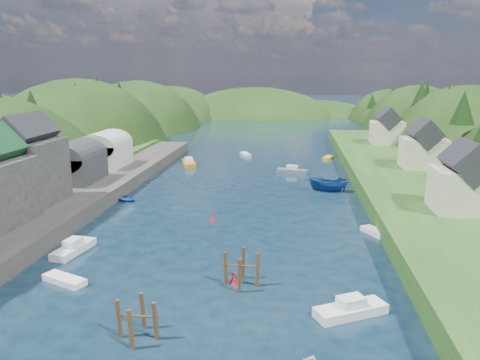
# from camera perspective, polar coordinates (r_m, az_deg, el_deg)

# --- Properties ---
(ground) EXTENTS (600.00, 600.00, 0.00)m
(ground) POSITION_cam_1_polar(r_m,az_deg,el_deg) (85.67, 1.69, 0.70)
(ground) COLOR black
(ground) RESTS_ON ground
(hillside_left) EXTENTS (44.00, 245.56, 52.00)m
(hillside_left) POSITION_cam_1_polar(r_m,az_deg,el_deg) (123.11, -18.61, -0.00)
(hillside_left) COLOR black
(hillside_left) RESTS_ON ground
(hillside_right) EXTENTS (36.00, 245.56, 48.00)m
(hillside_right) POSITION_cam_1_polar(r_m,az_deg,el_deg) (117.66, 25.21, -0.85)
(hillside_right) COLOR black
(hillside_right) RESTS_ON ground
(far_hills) EXTENTS (103.00, 68.00, 44.00)m
(far_hills) POSITION_cam_1_polar(r_m,az_deg,el_deg) (209.51, 4.95, 5.02)
(far_hills) COLOR black
(far_hills) RESTS_ON ground
(hill_trees) EXTENTS (92.30, 146.77, 11.86)m
(hill_trees) POSITION_cam_1_polar(r_m,az_deg,el_deg) (97.83, 2.80, 8.79)
(hill_trees) COLOR black
(hill_trees) RESTS_ON ground
(quay_left) EXTENTS (12.00, 110.00, 2.00)m
(quay_left) POSITION_cam_1_polar(r_m,az_deg,el_deg) (64.17, -22.75, -3.66)
(quay_left) COLOR #2D2B28
(quay_left) RESTS_ON ground
(boat_sheds) EXTENTS (7.00, 21.00, 7.50)m
(boat_sheds) POSITION_cam_1_polar(r_m,az_deg,el_deg) (80.66, -17.76, 3.12)
(boat_sheds) COLOR #2D2D30
(boat_sheds) RESTS_ON quay_left
(terrace_right) EXTENTS (16.00, 120.00, 2.40)m
(terrace_right) POSITION_cam_1_polar(r_m,az_deg,el_deg) (77.45, 19.79, -0.51)
(terrace_right) COLOR #234719
(terrace_right) RESTS_ON ground
(right_bank_cottages) EXTENTS (9.00, 59.24, 8.41)m
(right_bank_cottages) POSITION_cam_1_polar(r_m,az_deg,el_deg) (85.26, 20.76, 3.79)
(right_bank_cottages) COLOR beige
(right_bank_cottages) RESTS_ON terrace_right
(piling_cluster_near) EXTENTS (3.14, 2.94, 3.47)m
(piling_cluster_near) POSITION_cam_1_polar(r_m,az_deg,el_deg) (34.96, -12.39, -16.69)
(piling_cluster_near) COLOR #382314
(piling_cluster_near) RESTS_ON ground
(piling_cluster_far) EXTENTS (3.35, 3.11, 3.64)m
(piling_cluster_far) POSITION_cam_1_polar(r_m,az_deg,el_deg) (41.69, 0.17, -11.13)
(piling_cluster_far) COLOR #382314
(piling_cluster_far) RESTS_ON ground
(channel_buoy_near) EXTENTS (0.70, 0.70, 1.10)m
(channel_buoy_near) POSITION_cam_1_polar(r_m,az_deg,el_deg) (42.29, -0.77, -11.92)
(channel_buoy_near) COLOR red
(channel_buoy_near) RESTS_ON ground
(channel_buoy_far) EXTENTS (0.70, 0.70, 1.10)m
(channel_buoy_far) POSITION_cam_1_polar(r_m,az_deg,el_deg) (59.09, -3.39, -4.55)
(channel_buoy_far) COLOR red
(channel_buoy_far) RESTS_ON ground
(moored_boats) EXTENTS (38.10, 81.88, 2.39)m
(moored_boats) POSITION_cam_1_polar(r_m,az_deg,el_deg) (64.42, 2.37, -2.88)
(moored_boats) COLOR silver
(moored_boats) RESTS_ON ground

